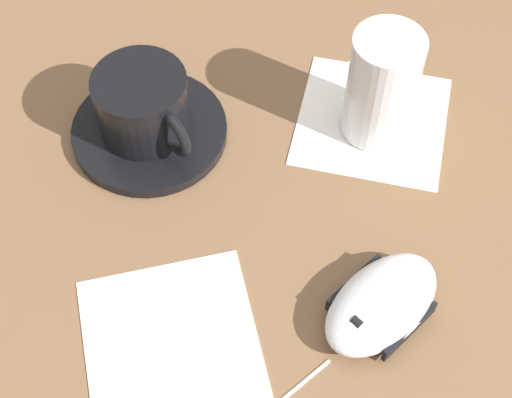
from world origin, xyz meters
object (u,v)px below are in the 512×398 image
at_px(coffee_cup, 144,105).
at_px(computer_mouse, 381,304).
at_px(saucer, 150,131).
at_px(drinking_glass, 382,86).

relative_size(coffee_cup, computer_mouse, 0.77).
distance_m(coffee_cup, computer_mouse, 0.29).
xyz_separation_m(saucer, drinking_glass, (0.22, 0.04, 0.06)).
height_order(saucer, computer_mouse, computer_mouse).
distance_m(saucer, drinking_glass, 0.23).
bearing_deg(coffee_cup, drinking_glass, 10.58).
distance_m(saucer, coffee_cup, 0.04).
height_order(saucer, coffee_cup, coffee_cup).
height_order(saucer, drinking_glass, drinking_glass).
relative_size(saucer, coffee_cup, 1.47).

